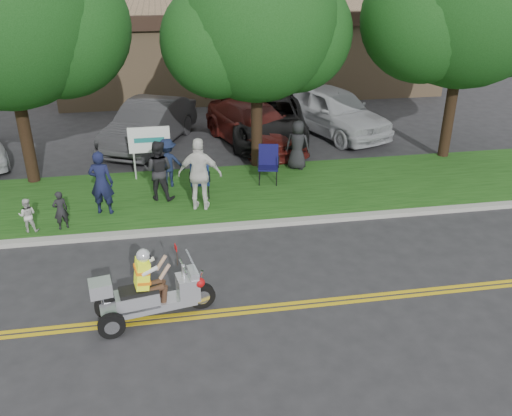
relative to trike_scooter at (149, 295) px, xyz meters
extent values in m
plane|color=#28282B|center=(2.91, 0.43, -0.55)|extent=(120.00, 120.00, 0.00)
cube|color=gold|center=(2.91, -0.15, -0.54)|extent=(60.00, 0.10, 0.01)
cube|color=gold|center=(2.91, 0.01, -0.54)|extent=(60.00, 0.10, 0.01)
cube|color=#A8A89E|center=(2.91, 3.48, -0.49)|extent=(60.00, 0.25, 0.12)
cube|color=#194311|center=(2.91, 5.63, -0.49)|extent=(60.00, 4.00, 0.10)
cube|color=#9E7F5B|center=(4.91, 19.43, 1.45)|extent=(18.00, 8.00, 4.00)
cube|color=black|center=(4.91, 15.38, 3.15)|extent=(18.00, 0.30, 0.60)
cylinder|color=#332114|center=(-3.59, 7.43, 1.75)|extent=(0.36, 0.36, 4.59)
sphere|color=#144012|center=(-3.59, 7.43, 4.54)|extent=(5.40, 5.40, 5.40)
sphere|color=#144012|center=(-2.24, 7.73, 4.04)|extent=(4.05, 4.05, 4.05)
cylinder|color=#332114|center=(3.41, 7.63, 1.55)|extent=(0.36, 0.36, 4.20)
sphere|color=#144012|center=(3.41, 7.63, 4.10)|extent=(4.80, 4.80, 4.80)
sphere|color=#144012|center=(4.61, 7.93, 3.65)|extent=(3.60, 3.60, 3.60)
sphere|color=#144012|center=(2.21, 7.43, 3.58)|extent=(3.36, 3.36, 3.36)
cylinder|color=#332114|center=(9.91, 7.43, 1.83)|extent=(0.36, 0.36, 4.76)
sphere|color=#144012|center=(11.31, 7.73, 4.21)|extent=(4.20, 4.20, 4.20)
sphere|color=#144012|center=(8.51, 7.23, 4.13)|extent=(3.92, 3.92, 3.92)
cylinder|color=silver|center=(-0.49, 7.03, 0.00)|extent=(0.06, 0.06, 1.10)
cylinder|color=silver|center=(0.51, 7.03, 0.00)|extent=(0.06, 0.06, 1.10)
cube|color=white|center=(0.01, 7.03, 0.80)|extent=(1.25, 0.06, 0.80)
cylinder|color=black|center=(1.02, 0.19, -0.28)|extent=(0.56, 0.22, 0.55)
cylinder|color=black|center=(-0.71, -0.46, -0.29)|extent=(0.53, 0.23, 0.51)
cylinder|color=black|center=(-0.82, 0.18, -0.29)|extent=(0.53, 0.23, 0.51)
cube|color=silver|center=(0.04, 0.01, -0.24)|extent=(1.77, 0.72, 0.16)
cube|color=silver|center=(-0.23, -0.04, -0.05)|extent=(0.88, 0.56, 0.32)
cube|color=black|center=(-0.18, -0.03, 0.14)|extent=(0.78, 0.51, 0.09)
cube|color=silver|center=(0.75, 0.14, 0.00)|extent=(0.48, 0.50, 0.50)
cube|color=silver|center=(0.88, 0.16, 0.52)|extent=(0.25, 0.44, 0.44)
cube|color=silver|center=(-0.85, -0.15, 0.36)|extent=(0.47, 0.45, 0.27)
sphere|color=#B20C0F|center=(0.98, 0.05, 0.16)|extent=(0.20, 0.20, 0.20)
cube|color=#E8FF1A|center=(-0.09, -0.01, 0.51)|extent=(0.37, 0.41, 0.59)
sphere|color=silver|center=(-0.03, 0.00, 0.89)|extent=(0.26, 0.26, 0.26)
cylinder|color=black|center=(3.19, 5.88, -0.20)|extent=(0.03, 0.03, 0.48)
cylinder|color=black|center=(3.70, 5.77, -0.20)|extent=(0.03, 0.03, 0.48)
cylinder|color=black|center=(3.29, 6.35, -0.20)|extent=(0.03, 0.03, 0.48)
cylinder|color=black|center=(3.80, 6.24, -0.20)|extent=(0.03, 0.03, 0.48)
cube|color=#0F0D41|center=(3.50, 6.06, 0.04)|extent=(0.69, 0.65, 0.04)
cube|color=#0F0D41|center=(3.55, 6.32, 0.37)|extent=(0.62, 0.30, 0.64)
cylinder|color=black|center=(1.15, 5.19, -0.23)|extent=(0.03, 0.03, 0.43)
cylinder|color=black|center=(1.61, 5.16, -0.23)|extent=(0.03, 0.03, 0.43)
cylinder|color=black|center=(1.17, 5.61, -0.23)|extent=(0.03, 0.03, 0.43)
cylinder|color=black|center=(1.63, 5.59, -0.23)|extent=(0.03, 0.03, 0.43)
cube|color=#112250|center=(1.39, 5.39, -0.01)|extent=(0.56, 0.51, 0.04)
cube|color=#112250|center=(1.40, 5.62, 0.28)|extent=(0.54, 0.19, 0.58)
imported|color=#15193A|center=(-1.25, 4.77, 0.44)|extent=(0.72, 0.55, 1.76)
imported|color=#232326|center=(0.25, 5.44, 0.42)|extent=(1.00, 0.88, 1.72)
imported|color=white|center=(1.35, 4.61, 0.56)|extent=(1.26, 0.74, 2.01)
imported|color=#151F3C|center=(0.52, 6.32, 0.30)|extent=(0.98, 0.58, 1.48)
imported|color=black|center=(4.64, 7.08, 0.36)|extent=(0.92, 0.80, 1.60)
imported|color=black|center=(-2.23, 4.01, 0.07)|extent=(0.44, 0.38, 1.03)
imported|color=silver|center=(-3.03, 4.00, 0.00)|extent=(0.45, 0.35, 0.89)
imported|color=#333336|center=(-0.05, 10.43, 0.27)|extent=(3.67, 5.26, 1.64)
imported|color=black|center=(4.41, 10.43, 0.25)|extent=(3.63, 6.09, 1.59)
imported|color=#531713|center=(3.71, 9.95, 0.21)|extent=(3.69, 5.61, 1.51)
imported|color=#B4B7BC|center=(6.95, 10.80, 0.35)|extent=(3.89, 5.66, 1.79)
camera|label=1|loc=(0.59, -8.90, 6.07)|focal=38.00mm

